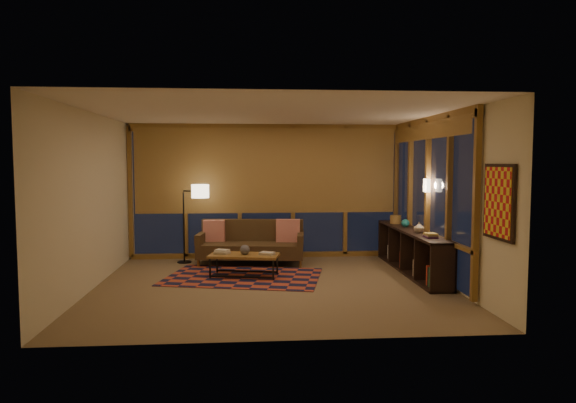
{
  "coord_description": "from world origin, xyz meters",
  "views": [
    {
      "loc": [
        -0.37,
        -7.93,
        1.94
      ],
      "look_at": [
        0.28,
        0.4,
        1.3
      ],
      "focal_mm": 32.0,
      "sensor_mm": 36.0,
      "label": 1
    }
  ],
  "objects": [
    {
      "name": "walls",
      "position": [
        0.0,
        0.0,
        1.35
      ],
      "size": [
        5.51,
        5.01,
        2.7
      ],
      "color": "beige",
      "rests_on": "floor"
    },
    {
      "name": "floor",
      "position": [
        0.0,
        0.0,
        0.0
      ],
      "size": [
        5.5,
        5.0,
        0.01
      ],
      "primitive_type": "cube",
      "color": "olive",
      "rests_on": "ground"
    },
    {
      "name": "floor_lamp",
      "position": [
        -1.61,
        2.01,
        0.76
      ],
      "size": [
        0.59,
        0.48,
        1.53
      ],
      "primitive_type": null,
      "rotation": [
        0.0,
        0.0,
        -0.34
      ],
      "color": "black",
      "rests_on": "floor"
    },
    {
      "name": "wall_sconce",
      "position": [
        2.62,
        0.45,
        1.55
      ],
      "size": [
        0.12,
        0.18,
        0.22
      ],
      "primitive_type": null,
      "color": "beige",
      "rests_on": "walls"
    },
    {
      "name": "ceiling",
      "position": [
        0.0,
        0.0,
        2.7
      ],
      "size": [
        5.5,
        5.0,
        0.01
      ],
      "primitive_type": "cube",
      "color": "white",
      "rests_on": "walls"
    },
    {
      "name": "pillow_left",
      "position": [
        -1.03,
        1.99,
        0.61
      ],
      "size": [
        0.42,
        0.17,
        0.41
      ],
      "primitive_type": null,
      "rotation": [
        0.0,
        0.0,
        -0.08
      ],
      "color": "red",
      "rests_on": "sofa"
    },
    {
      "name": "coffee_table",
      "position": [
        -0.44,
        0.67,
        0.19
      ],
      "size": [
        1.24,
        0.76,
        0.39
      ],
      "primitive_type": null,
      "rotation": [
        0.0,
        0.0,
        -0.21
      ],
      "color": "brown",
      "rests_on": "floor"
    },
    {
      "name": "area_rug",
      "position": [
        -0.46,
        0.64,
        0.01
      ],
      "size": [
        2.85,
        2.21,
        0.01
      ],
      "primitive_type": "cube",
      "rotation": [
        0.0,
        0.0,
        -0.22
      ],
      "color": "#B7452B",
      "rests_on": "floor"
    },
    {
      "name": "vase",
      "position": [
        2.49,
        0.42,
        0.85
      ],
      "size": [
        0.19,
        0.19,
        0.18
      ],
      "primitive_type": "imported",
      "rotation": [
        0.0,
        0.0,
        -0.08
      ],
      "color": "tan",
      "rests_on": "bookshelf"
    },
    {
      "name": "bookshelf",
      "position": [
        2.49,
        0.8,
        0.38
      ],
      "size": [
        0.4,
        3.02,
        0.76
      ],
      "primitive_type": null,
      "color": "black",
      "rests_on": "floor"
    },
    {
      "name": "book_stack_b",
      "position": [
        -0.06,
        0.58,
        0.41
      ],
      "size": [
        0.28,
        0.26,
        0.04
      ],
      "primitive_type": null,
      "rotation": [
        0.0,
        0.0,
        -0.47
      ],
      "color": "beige",
      "rests_on": "coffee_table"
    },
    {
      "name": "shelf_book_stack",
      "position": [
        2.49,
        -0.14,
        0.79
      ],
      "size": [
        0.19,
        0.27,
        0.08
      ],
      "primitive_type": null,
      "rotation": [
        0.0,
        0.0,
        0.02
      ],
      "color": "beige",
      "rests_on": "bookshelf"
    },
    {
      "name": "sofa",
      "position": [
        -0.32,
        1.76,
        0.41
      ],
      "size": [
        2.06,
        1.03,
        0.81
      ],
      "primitive_type": null,
      "rotation": [
        0.0,
        0.0,
        -0.12
      ],
      "color": "brown",
      "rests_on": "floor"
    },
    {
      "name": "ceramic_pot",
      "position": [
        -0.43,
        0.65,
        0.47
      ],
      "size": [
        0.2,
        0.2,
        0.17
      ],
      "primitive_type": "sphere",
      "rotation": [
        0.0,
        0.0,
        -0.19
      ],
      "color": "black",
      "rests_on": "coffee_table"
    },
    {
      "name": "wall_art",
      "position": [
        2.71,
        -1.85,
        1.45
      ],
      "size": [
        0.06,
        0.74,
        0.94
      ],
      "primitive_type": null,
      "color": "red",
      "rests_on": "walls"
    },
    {
      "name": "window_wall_right",
      "position": [
        2.68,
        0.6,
        1.35
      ],
      "size": [
        0.16,
        3.7,
        2.6
      ],
      "primitive_type": null,
      "color": "brown",
      "rests_on": "walls"
    },
    {
      "name": "pillow_right",
      "position": [
        0.39,
        1.84,
        0.63
      ],
      "size": [
        0.47,
        0.2,
        0.46
      ],
      "primitive_type": null,
      "rotation": [
        0.0,
        0.0,
        -0.12
      ],
      "color": "red",
      "rests_on": "sofa"
    },
    {
      "name": "basket",
      "position": [
        2.47,
        1.72,
        0.83
      ],
      "size": [
        0.23,
        0.23,
        0.16
      ],
      "primitive_type": "cylinder",
      "rotation": [
        0.0,
        0.0,
        0.09
      ],
      "color": "olive",
      "rests_on": "bookshelf"
    },
    {
      "name": "book_stack_a",
      "position": [
        -0.82,
        0.75,
        0.42
      ],
      "size": [
        0.26,
        0.24,
        0.06
      ],
      "primitive_type": null,
      "rotation": [
        0.0,
        0.0,
        -0.42
      ],
      "color": "beige",
      "rests_on": "coffee_table"
    },
    {
      "name": "window_wall_back",
      "position": [
        0.0,
        2.43,
        1.35
      ],
      "size": [
        5.3,
        0.16,
        2.6
      ],
      "primitive_type": null,
      "color": "brown",
      "rests_on": "walls"
    },
    {
      "name": "teal_bowl",
      "position": [
        2.49,
        1.16,
        0.83
      ],
      "size": [
        0.16,
        0.16,
        0.15
      ],
      "primitive_type": "sphere",
      "rotation": [
        0.0,
        0.0,
        -0.08
      ],
      "color": "teal",
      "rests_on": "bookshelf"
    }
  ]
}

